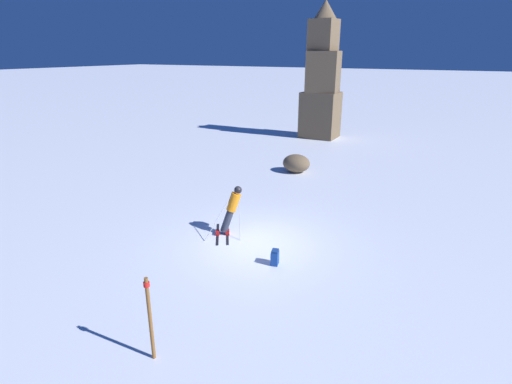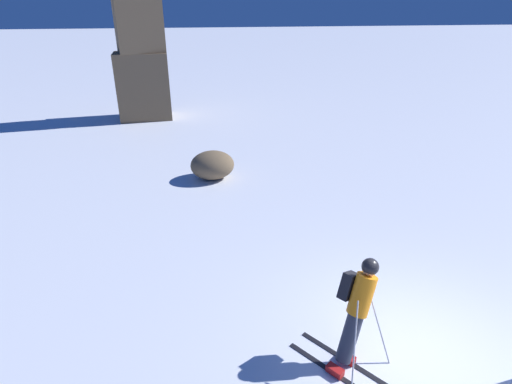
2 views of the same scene
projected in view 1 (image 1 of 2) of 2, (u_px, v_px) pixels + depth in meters
ground_plane at (257, 243)px, 13.96m from camera, size 300.00×300.00×0.00m
skier at (232, 207)px, 14.31m from camera, size 1.52×1.77×1.88m
rock_pillar at (322, 83)px, 29.77m from camera, size 2.68×2.36×9.78m
spare_backpack at (275, 257)px, 12.45m from camera, size 0.29×0.34×0.50m
exposed_boulder_0 at (296, 163)px, 21.97m from camera, size 1.52×1.29×0.99m
trail_marker at (150, 315)px, 8.35m from camera, size 0.13×0.13×2.00m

